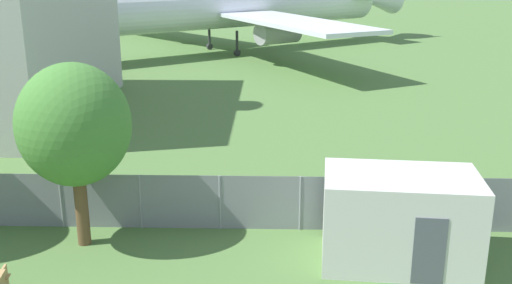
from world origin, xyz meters
TOP-DOWN VIEW (x-y plane):
  - perimeter_fence at (-0.00, 9.84)m, footprint 56.07×0.07m
  - airplane at (-4.07, 46.41)m, footprint 39.86×33.51m
  - portable_cabin at (5.24, 7.83)m, footprint 4.46×2.93m
  - tree_near_hangar at (-4.05, 8.68)m, footprint 3.27×3.27m

SIDE VIEW (x-z plane):
  - perimeter_fence at x=0.00m, z-range 0.00..1.81m
  - portable_cabin at x=5.24m, z-range 0.00..2.62m
  - tree_near_hangar at x=-4.05m, z-range 0.96..6.51m
  - airplane at x=-4.07m, z-range -1.95..10.28m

